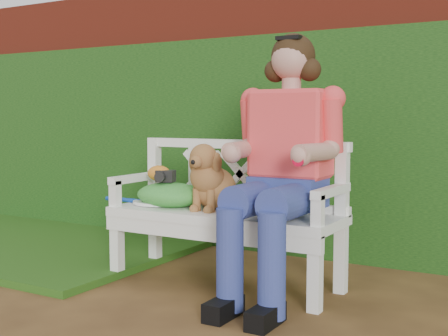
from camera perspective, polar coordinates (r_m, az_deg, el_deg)
The scene contains 11 objects.
ground at distance 3.15m, azimuth 1.02°, elevation -14.99°, with size 60.00×60.00×0.00m, color #402A15.
brick_wall at distance 4.71m, azimuth 12.45°, elevation 5.15°, with size 10.00×0.30×2.20m, color maroon.
ivy_hedge at distance 4.51m, azimuth 11.53°, elevation 2.01°, with size 10.00×0.18×1.70m, color #2C5F1A.
grass_left at distance 5.29m, azimuth -17.32°, elevation -6.70°, with size 2.60×2.00×0.05m, color #2A5319.
garden_bench at distance 3.83m, azimuth 0.00°, elevation -7.62°, with size 1.58×0.60×0.48m, color white, non-canonical shape.
seated_woman at distance 3.53m, azimuth 6.00°, elevation 0.60°, with size 0.68×0.91×1.62m, color #EC5672, non-canonical shape.
dog at distance 3.81m, azimuth -1.14°, elevation -0.76°, with size 0.29×0.39×0.43m, color #966541, non-canonical shape.
tennis_racket at distance 4.07m, azimuth -6.89°, elevation -3.26°, with size 0.62×0.26×0.03m, color silver, non-canonical shape.
green_bag at distance 3.98m, azimuth -5.14°, elevation -2.48°, with size 0.47×0.36×0.16m, color #37822F, non-canonical shape.
camera_item at distance 3.97m, azimuth -5.57°, elevation -0.77°, with size 0.12×0.09×0.08m, color black.
baseball_glove at distance 4.03m, azimuth -6.21°, elevation -0.50°, with size 0.17×0.12×0.11m, color orange.
Camera 1 is at (1.44, -2.59, 1.08)m, focal length 48.00 mm.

